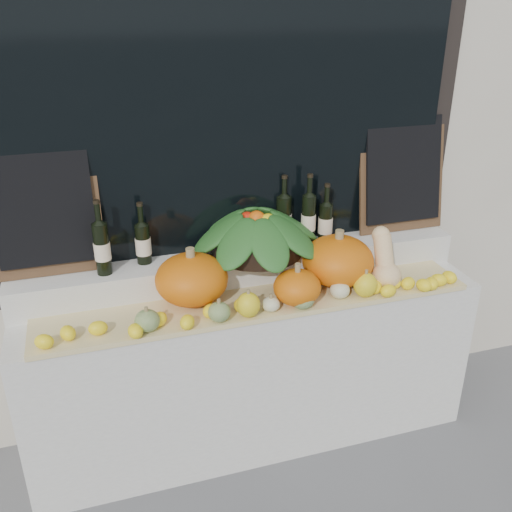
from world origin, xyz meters
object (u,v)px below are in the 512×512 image
(butternut_squash, at_px, (385,263))
(produce_bowl, at_px, (257,232))
(wine_bottle_tall, at_px, (284,219))
(pumpkin_right, at_px, (338,261))
(pumpkin_left, at_px, (192,279))

(butternut_squash, relative_size, produce_bowl, 0.41)
(wine_bottle_tall, bearing_deg, pumpkin_right, -55.94)
(butternut_squash, bearing_deg, pumpkin_left, 173.09)
(pumpkin_left, bearing_deg, wine_bottle_tall, 24.64)
(produce_bowl, height_order, wine_bottle_tall, wine_bottle_tall)
(pumpkin_left, distance_m, wine_bottle_tall, 0.62)
(pumpkin_right, relative_size, butternut_squash, 1.23)
(butternut_squash, height_order, wine_bottle_tall, wine_bottle_tall)
(pumpkin_left, relative_size, butternut_squash, 1.19)
(pumpkin_left, relative_size, wine_bottle_tall, 0.94)
(pumpkin_right, height_order, produce_bowl, produce_bowl)
(butternut_squash, bearing_deg, wine_bottle_tall, 137.91)
(pumpkin_left, relative_size, pumpkin_right, 0.96)
(wine_bottle_tall, bearing_deg, produce_bowl, -154.87)
(pumpkin_left, height_order, pumpkin_right, pumpkin_right)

